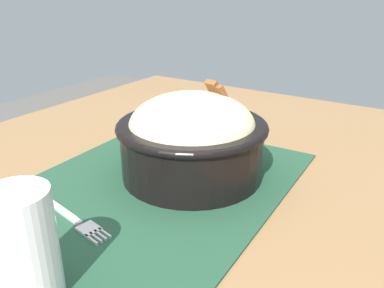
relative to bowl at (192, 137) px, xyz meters
The scene contains 5 objects.
table 0.15m from the bowl, 17.80° to the right, with size 1.19×0.91×0.74m.
placemat 0.09m from the bowl, 25.61° to the right, with size 0.45×0.34×0.00m, color #1E422D.
bowl is the anchor object (origin of this frame).
fork 0.20m from the bowl, 14.71° to the right, with size 0.04×0.13×0.00m.
drinking_glass 0.29m from the bowl, ahead, with size 0.06×0.06×0.11m.
Camera 1 is at (0.38, 0.31, 1.02)m, focal length 36.83 mm.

